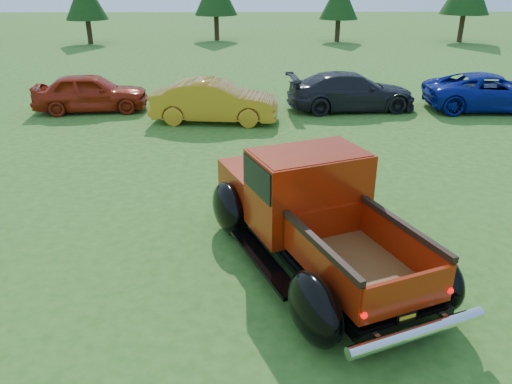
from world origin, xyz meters
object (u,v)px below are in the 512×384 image
Objects in this scene: pickup_truck at (307,208)px; show_car_blue at (491,92)px; show_car_yellow at (215,101)px; show_car_grey at (351,91)px; show_car_red at (91,92)px.

show_car_blue is (8.05, 10.36, -0.27)m from pickup_truck.
show_car_yellow reaches higher than show_car_grey.
pickup_truck reaches higher than show_car_yellow.
show_car_blue is at bearing 30.56° from pickup_truck.
show_car_yellow is at bearing -114.75° from show_car_red.
show_car_yellow is 0.91× the size of show_car_grey.
show_car_blue is (5.21, -0.12, -0.02)m from show_car_grey.
show_car_yellow is 5.22m from show_car_grey.
show_car_grey is (9.63, 0.01, -0.01)m from show_car_red.
show_car_red is at bearing 77.57° from show_car_yellow.
show_car_yellow is at bearing 100.28° from show_car_blue.
show_car_yellow reaches higher than show_car_red.
show_car_red reaches higher than show_car_grey.
show_car_red is at bearing 91.88° from show_car_blue.
show_car_grey is 0.98× the size of show_car_blue.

